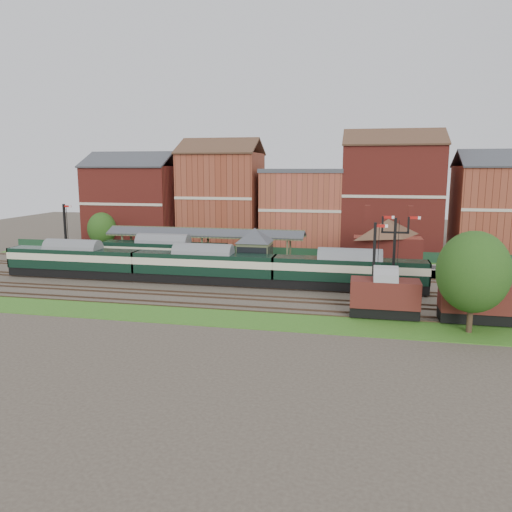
% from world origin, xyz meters
% --- Properties ---
extents(ground, '(160.00, 160.00, 0.00)m').
position_xyz_m(ground, '(0.00, 0.00, 0.00)').
color(ground, '#473D33').
rests_on(ground, ground).
extents(grass_back, '(90.00, 4.50, 0.06)m').
position_xyz_m(grass_back, '(0.00, 16.00, 0.03)').
color(grass_back, '#2D6619').
rests_on(grass_back, ground).
extents(grass_front, '(90.00, 5.00, 0.06)m').
position_xyz_m(grass_front, '(0.00, -12.00, 0.03)').
color(grass_front, '#2D6619').
rests_on(grass_front, ground).
extents(fence, '(90.00, 0.12, 1.50)m').
position_xyz_m(fence, '(0.00, 18.00, 0.75)').
color(fence, '#193823').
rests_on(fence, ground).
extents(platform, '(55.00, 3.40, 1.00)m').
position_xyz_m(platform, '(-5.00, 9.75, 0.50)').
color(platform, '#2D2D2D').
rests_on(platform, ground).
extents(signal_box, '(5.40, 5.40, 6.00)m').
position_xyz_m(signal_box, '(-3.00, 3.25, 3.19)').
color(signal_box, '#637A56').
rests_on(signal_box, ground).
extents(brick_hut, '(3.20, 2.64, 2.94)m').
position_xyz_m(brick_hut, '(5.00, 3.25, 1.20)').
color(brick_hut, brown).
rests_on(brick_hut, ground).
extents(station_building, '(8.10, 8.10, 5.90)m').
position_xyz_m(station_building, '(12.00, 9.75, 3.96)').
color(station_building, maroon).
rests_on(station_building, platform).
extents(canopy, '(26.00, 3.89, 4.08)m').
position_xyz_m(canopy, '(-11.00, 9.75, 4.58)').
color(canopy, '#414B2F').
rests_on(canopy, platform).
extents(semaphore_bracket, '(3.60, 0.25, 8.18)m').
position_xyz_m(semaphore_bracket, '(12.04, -2.50, 4.63)').
color(semaphore_bracket, black).
rests_on(semaphore_bracket, ground).
extents(semaphore_platform_end, '(1.23, 0.25, 8.00)m').
position_xyz_m(semaphore_platform_end, '(-29.98, 8.00, 4.16)').
color(semaphore_platform_end, black).
rests_on(semaphore_platform_end, ground).
extents(semaphore_siding, '(1.23, 0.25, 8.00)m').
position_xyz_m(semaphore_siding, '(10.02, -7.00, 4.16)').
color(semaphore_siding, black).
rests_on(semaphore_siding, ground).
extents(town_backdrop, '(69.00, 10.00, 16.00)m').
position_xyz_m(town_backdrop, '(-0.18, 25.00, 7.00)').
color(town_backdrop, maroon).
rests_on(town_backdrop, ground).
extents(dmu_train, '(47.64, 2.51, 3.66)m').
position_xyz_m(dmu_train, '(-8.10, 0.00, 2.16)').
color(dmu_train, black).
rests_on(dmu_train, ground).
extents(platform_railcar, '(16.12, 2.54, 3.71)m').
position_xyz_m(platform_railcar, '(-15.44, 6.50, 2.19)').
color(platform_railcar, black).
rests_on(platform_railcar, ground).
extents(goods_van_a, '(5.77, 2.50, 3.50)m').
position_xyz_m(goods_van_a, '(10.95, -9.00, 2.00)').
color(goods_van_a, black).
rests_on(goods_van_a, ground).
extents(goods_van_b, '(5.99, 2.60, 3.63)m').
position_xyz_m(goods_van_b, '(18.41, -9.00, 2.07)').
color(goods_van_b, black).
rests_on(goods_van_b, ground).
extents(tree_far, '(5.50, 5.50, 8.03)m').
position_xyz_m(tree_far, '(17.29, -11.78, 4.85)').
color(tree_far, '#382619').
rests_on(tree_far, ground).
extents(tree_back, '(4.24, 4.24, 6.19)m').
position_xyz_m(tree_back, '(-29.20, 16.23, 3.74)').
color(tree_back, '#382619').
rests_on(tree_back, ground).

